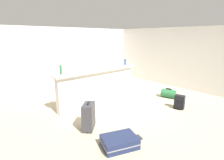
{
  "coord_description": "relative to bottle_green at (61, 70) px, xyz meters",
  "views": [
    {
      "loc": [
        -3.93,
        -3.95,
        2.14
      ],
      "look_at": [
        -0.04,
        0.44,
        0.68
      ],
      "focal_mm": 28.3,
      "sensor_mm": 36.0,
      "label": 1
    }
  ],
  "objects": [
    {
      "name": "ground_plane",
      "position": [
        1.85,
        -0.49,
        -1.28
      ],
      "size": [
        13.0,
        13.0,
        0.05
      ],
      "primitive_type": "cube",
      "color": "#BCAD8E"
    },
    {
      "name": "wall_back",
      "position": [
        1.85,
        2.56,
        -0.0
      ],
      "size": [
        6.6,
        0.1,
        2.5
      ],
      "primitive_type": "cube",
      "color": "silver",
      "rests_on": "ground_plane"
    },
    {
      "name": "wall_right",
      "position": [
        4.9,
        -0.19,
        -0.0
      ],
      "size": [
        0.1,
        6.0,
        2.5
      ],
      "primitive_type": "cube",
      "color": "silver",
      "rests_on": "ground_plane"
    },
    {
      "name": "partition_half_wall",
      "position": [
        1.21,
        -0.07,
        -0.72
      ],
      "size": [
        2.8,
        0.2,
        1.07
      ],
      "primitive_type": "cube",
      "color": "silver",
      "rests_on": "ground_plane"
    },
    {
      "name": "bar_countertop",
      "position": [
        1.21,
        -0.07,
        -0.16
      ],
      "size": [
        2.96,
        0.4,
        0.05
      ],
      "primitive_type": "cube",
      "color": "white",
      "rests_on": "partition_half_wall"
    },
    {
      "name": "bottle_green",
      "position": [
        0.0,
        0.0,
        0.0
      ],
      "size": [
        0.06,
        0.06,
        0.26
      ],
      "primitive_type": "cylinder",
      "color": "#2D6B38",
      "rests_on": "bar_countertop"
    },
    {
      "name": "bottle_white",
      "position": [
        0.79,
        -0.14,
        0.01
      ],
      "size": [
        0.07,
        0.07,
        0.29
      ],
      "primitive_type": "cylinder",
      "color": "silver",
      "rests_on": "bar_countertop"
    },
    {
      "name": "bottle_clear",
      "position": [
        1.61,
        0.03,
        -0.0
      ],
      "size": [
        0.06,
        0.06,
        0.26
      ],
      "primitive_type": "cylinder",
      "color": "silver",
      "rests_on": "bar_countertop"
    },
    {
      "name": "bottle_blue",
      "position": [
        2.47,
        -0.03,
        -0.02
      ],
      "size": [
        0.07,
        0.07,
        0.22
      ],
      "primitive_type": "cylinder",
      "color": "#284C89",
      "rests_on": "bar_countertop"
    },
    {
      "name": "grocery_bag",
      "position": [
        1.88,
        -0.03,
        -0.02
      ],
      "size": [
        0.26,
        0.18,
        0.22
      ],
      "primitive_type": "cube",
      "color": "silver",
      "rests_on": "bar_countertop"
    },
    {
      "name": "dining_table",
      "position": [
        2.92,
        1.22,
        -0.61
      ],
      "size": [
        1.1,
        0.8,
        0.74
      ],
      "color": "#4C331E",
      "rests_on": "ground_plane"
    },
    {
      "name": "dining_chair_near_partition",
      "position": [
        2.83,
        0.65,
        -0.74
      ],
      "size": [
        0.45,
        0.45,
        0.93
      ],
      "color": "black",
      "rests_on": "ground_plane"
    },
    {
      "name": "pendant_lamp",
      "position": [
        2.96,
        1.3,
        0.72
      ],
      "size": [
        0.34,
        0.34,
        0.65
      ],
      "color": "black"
    },
    {
      "name": "suitcase_flat_navy",
      "position": [
        0.08,
        -2.23,
        -1.14
      ],
      "size": [
        0.89,
        0.7,
        0.22
      ],
      "color": "#1E284C",
      "rests_on": "ground_plane"
    },
    {
      "name": "duffel_bag_green",
      "position": [
        3.41,
        -1.29,
        -1.1
      ],
      "size": [
        0.42,
        0.54,
        0.34
      ],
      "color": "#286B3D",
      "rests_on": "ground_plane"
    },
    {
      "name": "backpack_black",
      "position": [
        2.75,
        -2.05,
        -1.05
      ],
      "size": [
        0.29,
        0.31,
        0.42
      ],
      "color": "black",
      "rests_on": "ground_plane"
    },
    {
      "name": "suitcase_upright_charcoal",
      "position": [
        0.02,
        -1.25,
        -0.92
      ],
      "size": [
        0.48,
        0.48,
        0.67
      ],
      "color": "#38383D",
      "rests_on": "ground_plane"
    }
  ]
}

